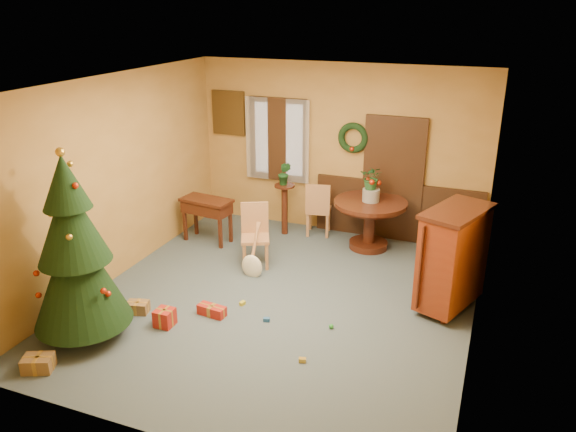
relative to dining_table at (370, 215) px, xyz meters
The scene contains 21 objects.
room_envelope 0.91m from the dining_table, 134.14° to the left, with size 5.50×5.50×5.50m.
dining_table is the anchor object (origin of this frame).
urn 0.34m from the dining_table, ahead, with size 0.27×0.27×0.20m, color slate.
centerpiece_plant 0.64m from the dining_table, ahead, with size 0.35×0.30×0.39m, color #1E4C23.
chair_near 1.92m from the dining_table, 140.82° to the right, with size 0.55×0.55×0.96m.
chair_far 0.96m from the dining_table, 168.47° to the left, with size 0.49×0.49×0.95m.
guitar 2.13m from the dining_table, 129.73° to the right, with size 0.32×0.15×0.76m, color #ECE8C5, non-canonical shape.
plant_stand 1.51m from the dining_table, behind, with size 0.35×0.35×0.89m.
stand_plant 1.60m from the dining_table, behind, with size 0.22×0.18×0.40m, color #19471E.
christmas_tree 4.62m from the dining_table, 124.02° to the right, with size 1.14×1.14×2.35m.
writing_desk 2.69m from the dining_table, 164.60° to the right, with size 0.89×0.52×0.75m.
sideboard 2.09m from the dining_table, 46.42° to the right, with size 0.92×1.22×1.39m.
gift_a 5.26m from the dining_table, 119.76° to the right, with size 0.38×0.34×0.17m.
gift_b 3.76m from the dining_table, 118.97° to the right, with size 0.23×0.23×0.23m.
gift_c 3.92m from the dining_table, 126.56° to the right, with size 0.32×0.26×0.15m.
gift_d 3.19m from the dining_table, 116.02° to the right, with size 0.39×0.19×0.13m.
toy_a 2.85m from the dining_table, 103.62° to the right, with size 0.08×0.05×0.05m, color #215492.
toy_b 2.64m from the dining_table, 86.52° to the right, with size 0.06×0.06×0.06m, color green.
toy_c 2.76m from the dining_table, 114.57° to the right, with size 0.08×0.05×0.05m, color gold.
toy_d 2.08m from the dining_table, 54.39° to the right, with size 0.06×0.06×0.06m, color #AC260B.
toy_e 3.41m from the dining_table, 89.01° to the right, with size 0.08×0.05×0.05m, color gold.
Camera 1 is at (2.54, -6.19, 3.81)m, focal length 35.00 mm.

